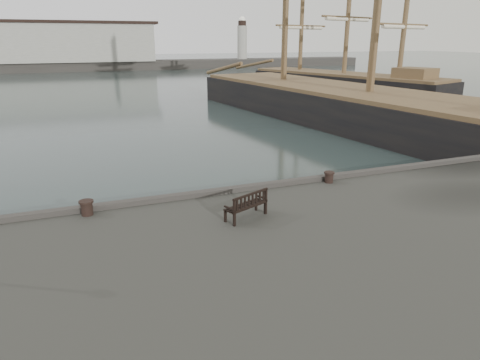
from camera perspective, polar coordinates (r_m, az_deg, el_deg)
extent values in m
plane|color=#1C2726|center=(15.89, -5.56, -7.28)|extent=(400.00, 400.00, 0.00)
cube|color=#383530|center=(106.07, -19.81, 14.10)|extent=(140.00, 8.00, 2.00)
cube|color=#A2A196|center=(105.93, -24.60, 16.27)|extent=(46.00, 9.00, 8.00)
cube|color=black|center=(105.99, -24.92, 18.57)|extent=(48.00, 9.50, 0.60)
cylinder|color=#A2A196|center=(113.78, 0.29, 17.87)|extent=(2.40, 2.40, 8.00)
sphere|color=silver|center=(113.87, 0.29, 20.58)|extent=(1.61, 1.61, 1.61)
cube|color=black|center=(13.16, 0.77, -3.45)|extent=(1.53, 1.02, 0.04)
cube|color=black|center=(12.94, 1.44, -2.80)|extent=(1.36, 0.61, 0.44)
cube|color=black|center=(13.23, 0.77, -4.25)|extent=(1.42, 0.92, 0.40)
cylinder|color=black|center=(14.26, -19.76, -3.51)|extent=(0.55, 0.55, 0.48)
cylinder|color=black|center=(16.80, 11.79, 0.37)|extent=(0.48, 0.48, 0.42)
cube|color=black|center=(36.54, 16.54, 7.45)|extent=(14.24, 44.01, 4.32)
cube|color=brown|center=(36.21, 16.87, 11.04)|extent=(13.69, 43.09, 0.30)
cube|color=black|center=(58.44, 13.51, 11.48)|extent=(14.00, 28.55, 4.00)
cube|color=brown|center=(58.24, 13.67, 13.57)|extent=(13.54, 27.93, 0.30)
cylinder|color=brown|center=(53.73, 21.42, 21.48)|extent=(0.56, 0.56, 17.02)
cylinder|color=brown|center=(63.40, 8.33, 22.07)|extent=(0.56, 0.56, 17.62)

